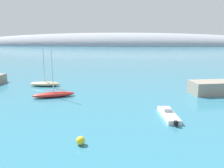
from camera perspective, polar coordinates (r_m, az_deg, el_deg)
distant_ridge at (r=259.73m, az=1.51°, el=10.09°), size 399.62×60.98×29.69m
sailboat_sand_near_shore at (r=44.29m, az=-17.24°, el=0.13°), size 5.99×2.25×7.42m
sailboat_red_mid_mooring at (r=35.72m, az=-15.12°, el=-2.61°), size 6.70×3.96×7.76m
motorboat_white_foreground at (r=26.94m, az=14.64°, el=-7.78°), size 2.02×5.76×0.93m
mooring_buoy_yellow at (r=19.94m, az=-8.31°, el=-14.55°), size 0.79×0.79×0.79m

